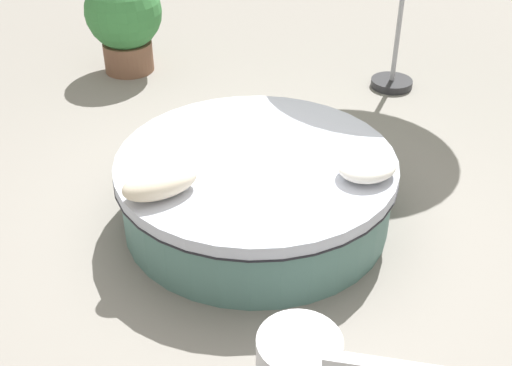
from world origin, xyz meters
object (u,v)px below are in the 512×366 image
round_bed (256,188)px  throw_pillow_1 (367,166)px  throw_pillow_0 (160,182)px  planter (124,18)px

round_bed → throw_pillow_1: 0.87m
round_bed → throw_pillow_0: bearing=4.7°
round_bed → throw_pillow_0: size_ratio=3.92×
throw_pillow_0 → throw_pillow_1: 1.41m
throw_pillow_1 → throw_pillow_0: bearing=-22.2°
round_bed → planter: size_ratio=1.89×
round_bed → throw_pillow_0: throw_pillow_0 is taller
round_bed → planter: (-0.24, -3.13, 0.33)m
planter → throw_pillow_1: bearing=94.4°
throw_pillow_0 → throw_pillow_1: bearing=157.8°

